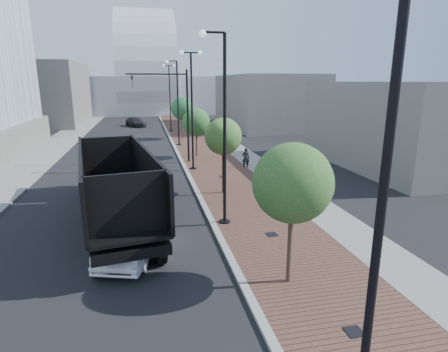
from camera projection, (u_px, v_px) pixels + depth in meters
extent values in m
cube|color=#4C2D23|center=(197.00, 137.00, 47.58)|extent=(7.00, 140.00, 0.12)
cube|color=slate|center=(218.00, 136.00, 48.13)|extent=(2.40, 140.00, 0.13)
cube|color=gray|center=(170.00, 138.00, 46.86)|extent=(0.30, 140.00, 0.14)
cube|color=slate|center=(61.00, 141.00, 44.20)|extent=(4.00, 140.00, 0.12)
cube|color=black|center=(106.00, 163.00, 23.52)|extent=(3.29, 3.39, 2.98)
cube|color=black|center=(106.00, 172.00, 25.12)|extent=(2.81, 0.99, 1.49)
cube|color=black|center=(109.00, 180.00, 22.35)|extent=(2.98, 1.35, 0.57)
cube|color=black|center=(118.00, 208.00, 17.38)|extent=(4.35, 10.86, 0.40)
cube|color=black|center=(117.00, 199.00, 17.27)|extent=(4.46, 10.88, 0.14)
cube|color=black|center=(82.00, 178.00, 16.48)|extent=(1.76, 10.46, 2.30)
cube|color=black|center=(147.00, 172.00, 17.48)|extent=(1.76, 10.46, 2.30)
cube|color=black|center=(127.00, 205.00, 12.88)|extent=(2.86, 0.58, 2.30)
cube|color=black|center=(108.00, 157.00, 21.09)|extent=(2.86, 0.58, 2.30)
cylinder|color=black|center=(89.00, 187.00, 22.89)|extent=(0.53, 1.30, 1.26)
cylinder|color=silver|center=(89.00, 187.00, 22.89)|extent=(0.49, 0.74, 0.69)
cylinder|color=black|center=(128.00, 183.00, 23.73)|extent=(0.53, 1.30, 1.26)
cylinder|color=silver|center=(128.00, 183.00, 23.73)|extent=(0.49, 0.74, 0.69)
cylinder|color=black|center=(88.00, 181.00, 24.34)|extent=(0.53, 1.30, 1.26)
cylinder|color=silver|center=(88.00, 181.00, 24.34)|extent=(0.49, 0.74, 0.69)
cylinder|color=black|center=(125.00, 177.00, 25.18)|extent=(0.53, 1.30, 1.26)
cylinder|color=silver|center=(125.00, 177.00, 25.18)|extent=(0.49, 0.74, 0.69)
cylinder|color=black|center=(96.00, 258.00, 13.67)|extent=(0.53, 1.30, 1.26)
cylinder|color=silver|center=(96.00, 258.00, 13.67)|extent=(0.49, 0.74, 0.69)
cylinder|color=black|center=(160.00, 248.00, 14.51)|extent=(0.53, 1.30, 1.26)
cylinder|color=silver|center=(160.00, 248.00, 14.51)|extent=(0.49, 0.74, 0.69)
cylinder|color=black|center=(94.00, 245.00, 14.76)|extent=(0.53, 1.30, 1.26)
cylinder|color=silver|center=(94.00, 245.00, 14.76)|extent=(0.49, 0.74, 0.69)
cylinder|color=black|center=(154.00, 236.00, 15.60)|extent=(0.53, 1.30, 1.26)
cylinder|color=silver|center=(154.00, 236.00, 15.60)|extent=(0.49, 0.74, 0.69)
cylinder|color=black|center=(90.00, 202.00, 20.00)|extent=(0.53, 1.30, 1.26)
cylinder|color=silver|center=(90.00, 202.00, 20.00)|extent=(0.49, 0.74, 0.69)
cylinder|color=black|center=(135.00, 197.00, 20.84)|extent=(0.53, 1.30, 1.26)
cylinder|color=silver|center=(135.00, 197.00, 20.84)|extent=(0.49, 0.74, 0.69)
cylinder|color=black|center=(89.00, 196.00, 21.08)|extent=(0.53, 1.30, 1.26)
cylinder|color=silver|center=(89.00, 196.00, 21.08)|extent=(0.49, 0.74, 0.69)
cylinder|color=black|center=(132.00, 192.00, 21.92)|extent=(0.53, 1.30, 1.26)
cylinder|color=silver|center=(132.00, 192.00, 21.92)|extent=(0.49, 0.74, 0.69)
imported|color=silver|center=(135.00, 235.00, 15.29)|extent=(3.22, 5.36, 1.67)
imported|color=black|center=(119.00, 159.00, 31.43)|extent=(2.92, 4.74, 1.23)
imported|color=black|center=(136.00, 122.00, 58.73)|extent=(3.79, 5.20, 1.40)
imported|color=black|center=(246.00, 158.00, 30.35)|extent=(0.70, 0.52, 1.73)
cylinder|color=black|center=(379.00, 230.00, 6.10)|extent=(0.16, 0.16, 9.00)
cylinder|color=black|center=(225.00, 222.00, 18.58)|extent=(0.56, 0.56, 0.20)
cylinder|color=black|center=(225.00, 133.00, 17.45)|extent=(0.16, 0.16, 9.00)
cylinder|color=black|center=(214.00, 32.00, 16.23)|extent=(1.00, 0.10, 0.10)
sphere|color=silver|center=(203.00, 34.00, 16.14)|extent=(0.32, 0.32, 0.32)
cylinder|color=black|center=(193.00, 169.00, 29.94)|extent=(0.56, 0.56, 0.20)
cylinder|color=black|center=(192.00, 113.00, 28.81)|extent=(0.16, 0.16, 9.00)
cylinder|color=black|center=(191.00, 53.00, 27.68)|extent=(1.40, 0.10, 0.10)
sphere|color=silver|center=(181.00, 52.00, 27.54)|extent=(0.32, 0.32, 0.32)
sphere|color=silver|center=(200.00, 53.00, 27.83)|extent=(0.32, 0.32, 0.32)
cylinder|color=black|center=(179.00, 145.00, 41.29)|extent=(0.56, 0.56, 0.20)
cylinder|color=black|center=(178.00, 104.00, 40.17)|extent=(0.16, 0.16, 9.00)
cylinder|color=black|center=(172.00, 61.00, 38.94)|extent=(1.00, 0.10, 0.10)
sphere|color=silver|center=(167.00, 62.00, 38.85)|extent=(0.32, 0.32, 0.32)
cylinder|color=black|center=(171.00, 131.00, 52.65)|extent=(0.56, 0.56, 0.20)
cylinder|color=black|center=(170.00, 99.00, 51.52)|extent=(0.16, 0.16, 9.00)
cylinder|color=black|center=(169.00, 66.00, 50.40)|extent=(1.40, 0.10, 0.10)
sphere|color=silver|center=(164.00, 65.00, 50.25)|extent=(0.32, 0.32, 0.32)
sphere|color=silver|center=(174.00, 66.00, 50.54)|extent=(0.32, 0.32, 0.32)
cylinder|color=black|center=(188.00, 117.00, 31.80)|extent=(0.18, 0.18, 8.00)
cylinder|color=black|center=(157.00, 74.00, 30.39)|extent=(5.00, 0.12, 0.12)
imported|color=black|center=(132.00, 82.00, 30.13)|extent=(0.16, 0.20, 1.00)
cylinder|color=#382619|center=(290.00, 239.00, 12.70)|extent=(0.16, 0.16, 3.49)
sphere|color=#2C571D|center=(293.00, 183.00, 12.20)|extent=(2.71, 2.71, 2.71)
sphere|color=#2C571D|center=(300.00, 187.00, 12.63)|extent=(1.90, 1.90, 1.90)
sphere|color=#2C571D|center=(288.00, 175.00, 11.76)|extent=(1.63, 1.63, 1.63)
cylinder|color=#382619|center=(223.00, 168.00, 23.11)|extent=(0.16, 0.16, 3.49)
sphere|color=#345E20|center=(223.00, 136.00, 22.61)|extent=(2.30, 2.30, 2.30)
sphere|color=#345E20|center=(228.00, 139.00, 23.04)|extent=(1.61, 1.61, 1.61)
sphere|color=#345E20|center=(219.00, 131.00, 22.18)|extent=(1.38, 1.38, 1.38)
cylinder|color=#382619|center=(196.00, 141.00, 34.51)|extent=(0.16, 0.16, 3.12)
sphere|color=#23581E|center=(196.00, 122.00, 34.06)|extent=(2.59, 2.59, 2.59)
sphere|color=#23581E|center=(200.00, 124.00, 34.49)|extent=(1.81, 1.81, 1.81)
sphere|color=#23581E|center=(193.00, 119.00, 33.64)|extent=(1.56, 1.56, 1.56)
cylinder|color=#382619|center=(183.00, 125.00, 45.82)|extent=(0.16, 0.16, 3.53)
sphere|color=#1B4F24|center=(182.00, 108.00, 45.31)|extent=(2.85, 2.85, 2.85)
sphere|color=#1B4F24|center=(185.00, 110.00, 45.74)|extent=(1.99, 1.99, 1.99)
sphere|color=#1B4F24|center=(180.00, 106.00, 44.88)|extent=(1.71, 1.71, 1.71)
cube|color=#B5B8C0|center=(147.00, 94.00, 88.05)|extent=(50.00, 28.00, 8.00)
cube|color=#605D56|center=(38.00, 94.00, 60.46)|extent=(14.00, 20.00, 10.00)
cube|color=slate|center=(265.00, 101.00, 58.62)|extent=(12.00, 22.00, 8.00)
cube|color=slate|center=(402.00, 125.00, 30.76)|extent=(10.00, 16.00, 7.00)
cube|color=black|center=(354.00, 332.00, 10.42)|extent=(0.50, 0.50, 0.02)
cube|color=black|center=(272.00, 234.00, 17.05)|extent=(0.50, 0.50, 0.02)
cube|color=black|center=(222.00, 176.00, 27.46)|extent=(0.50, 0.50, 0.02)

